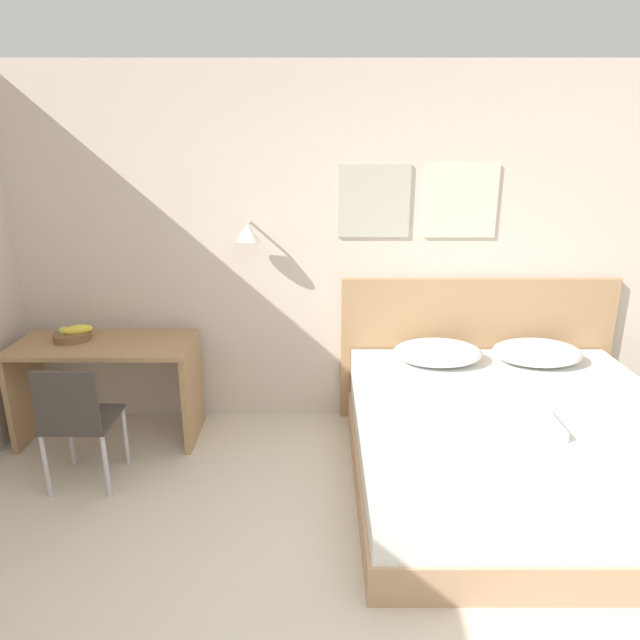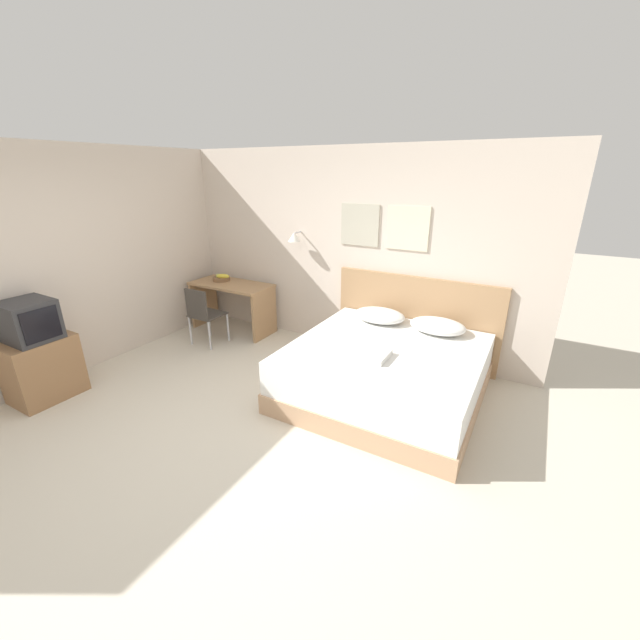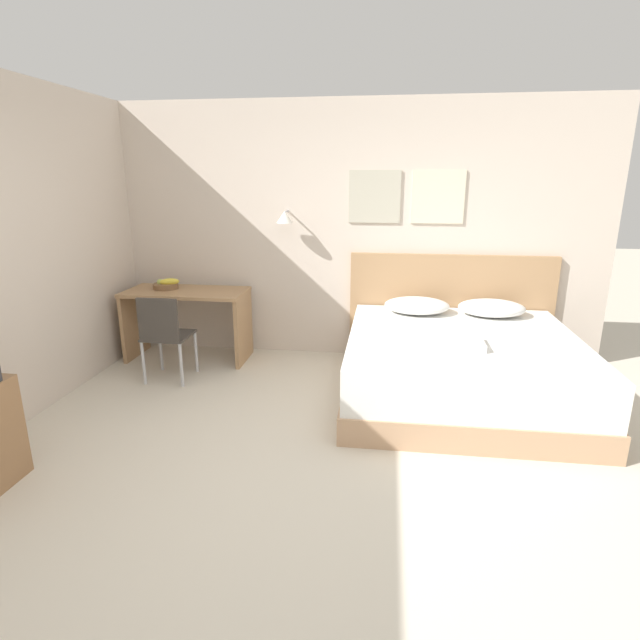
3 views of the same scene
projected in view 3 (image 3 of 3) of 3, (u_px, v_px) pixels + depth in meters
ground_plane at (298, 490)px, 3.13m from camera, size 24.00×24.00×0.00m
wall_back at (341, 233)px, 5.24m from camera, size 5.44×0.31×2.65m
bed at (460, 368)px, 4.36m from camera, size 1.97×1.96×0.58m
headboard at (450, 308)px, 5.24m from camera, size 2.09×0.06×1.13m
pillow_left at (417, 305)px, 4.96m from camera, size 0.64×0.46×0.15m
pillow_right at (491, 308)px, 4.87m from camera, size 0.64×0.46×0.15m
folded_towel_near_foot at (462, 343)px, 3.99m from camera, size 0.32×0.33×0.06m
desk at (187, 311)px, 5.28m from camera, size 1.26×0.59×0.75m
desk_chair at (164, 332)px, 4.66m from camera, size 0.41×0.41×0.84m
fruit_bowl at (166, 285)px, 5.29m from camera, size 0.29×0.26×0.11m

